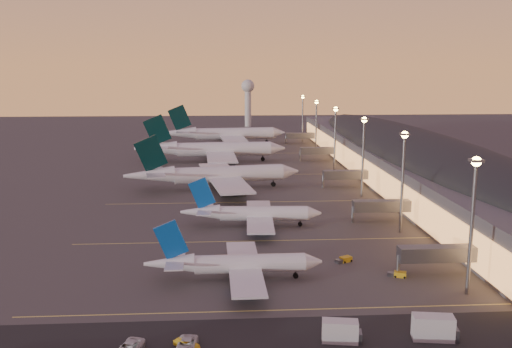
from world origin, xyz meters
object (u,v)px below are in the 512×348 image
Objects in this scene: airliner_narrow_north at (251,214)px; service_van_b at (187,344)px; baggage_tug_a at (398,274)px; radar_tower at (248,95)px; catering_truck_a at (342,332)px; service_van_a at (129,348)px; catering_truck_b at (435,328)px; service_van_c at (186,345)px; airliner_narrow_south at (234,264)px; airliner_wide_mid at (211,150)px; baggage_tug_b at (344,260)px; airliner_wide_far at (224,134)px; airliner_wide_near at (214,175)px.

airliner_narrow_north reaches higher than service_van_b.
radar_tower is at bearing 112.24° from baggage_tug_a.
catering_truck_a reaches higher than service_van_a.
catering_truck_b is 38.39m from service_van_c.
airliner_narrow_south is 5.53× the size of catering_truck_a.
radar_tower reaches higher than airliner_wide_mid.
baggage_tug_a is 0.93× the size of service_van_b.
baggage_tug_b is 0.56× the size of catering_truck_b.
airliner_wide_far is 227.61m from service_van_c.
airliner_narrow_north is 5.84× the size of catering_truck_a.
airliner_narrow_north is at bearing 120.11° from catering_truck_b.
airliner_narrow_south reaches higher than baggage_tug_b.
airliner_wide_near is (-10.25, 46.94, 1.55)m from airliner_narrow_north.
baggage_tug_a is at bearing -1.47° from airliner_narrow_south.
service_van_b is at bearing 96.64° from service_van_c.
catering_truck_b is (24.94, -65.04, -1.63)m from airliner_narrow_north.
service_van_b is at bearing -96.38° from airliner_wide_far.
baggage_tug_b is 0.96× the size of service_van_b.
catering_truck_b is (35.19, -111.98, -3.18)m from airliner_wide_near.
airliner_wide_mid is at bearing 37.07° from service_van_b.
airliner_wide_mid reaches higher than airliner_wide_near.
airliner_narrow_north is 47.26m from baggage_tug_a.
baggage_tug_a is at bearing -86.88° from radar_tower.
catering_truck_a is 14.58m from catering_truck_b.
radar_tower is at bearing 93.12° from service_van_c.
airliner_narrow_south is 32.95m from service_van_a.
radar_tower is 282.12m from baggage_tug_b.
service_van_a is (-21.79, -66.61, -2.58)m from airliner_narrow_north.
airliner_wide_near reaches higher than airliner_narrow_north.
airliner_narrow_south is at bearing 21.38° from service_van_b.
baggage_tug_a is 48.95m from service_van_b.
airliner_narrow_north is 1.15× the size of radar_tower.
catering_truck_a is (15.84, -26.79, -1.67)m from airliner_narrow_south.
airliner_wide_far is at bearing -100.90° from radar_tower.
airliner_narrow_south is at bearing 147.59° from catering_truck_b.
airliner_wide_far reaches higher than baggage_tug_a.
service_van_a is at bearing -169.70° from service_van_c.
airliner_narrow_north is 9.28× the size of baggage_tug_b.
baggage_tug_a is 56.69m from service_van_a.
airliner_wide_near is 8.39× the size of catering_truck_b.
airliner_narrow_south reaches higher than catering_truck_b.
service_van_b reaches higher than baggage_tug_a.
service_van_a reaches higher than service_van_c.
airliner_narrow_north is 9.52× the size of baggage_tug_a.
service_van_a is 8.47m from service_van_b.
catering_truck_b is 38.36m from service_van_b.
airliner_narrow_south is at bearing 130.22° from catering_truck_a.
service_van_c is at bearing -96.38° from airliner_wide_far.
airliner_wide_mid is 10.73× the size of service_van_a.
airliner_narrow_north reaches higher than service_van_a.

